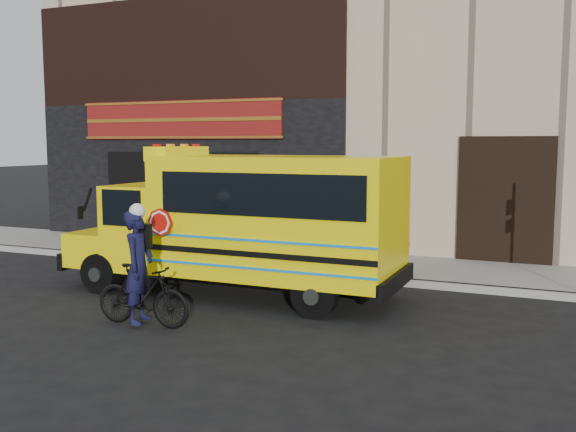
# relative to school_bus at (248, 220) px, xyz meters

# --- Properties ---
(ground) EXTENTS (120.00, 120.00, 0.00)m
(ground) POSITION_rel_school_bus_xyz_m (0.36, -0.52, -1.51)
(ground) COLOR black
(ground) RESTS_ON ground
(curb) EXTENTS (40.00, 0.20, 0.15)m
(curb) POSITION_rel_school_bus_xyz_m (0.36, 2.08, -1.43)
(curb) COLOR gray
(curb) RESTS_ON ground
(sidewalk) EXTENTS (40.00, 3.00, 0.15)m
(sidewalk) POSITION_rel_school_bus_xyz_m (0.36, 3.58, -1.43)
(sidewalk) COLOR gray
(sidewalk) RESTS_ON ground
(building) EXTENTS (20.00, 10.70, 12.00)m
(building) POSITION_rel_school_bus_xyz_m (0.32, 9.93, 4.62)
(building) COLOR tan
(building) RESTS_ON sidewalk
(school_bus) EXTENTS (6.92, 2.43, 2.92)m
(school_bus) POSITION_rel_school_bus_xyz_m (0.00, 0.00, 0.00)
(school_bus) COLOR black
(school_bus) RESTS_ON ground
(bicycle) EXTENTS (1.72, 0.56, 1.02)m
(bicycle) POSITION_rel_school_bus_xyz_m (-0.66, -2.52, -1.00)
(bicycle) COLOR black
(bicycle) RESTS_ON ground
(cyclist) EXTENTS (0.58, 0.76, 1.86)m
(cyclist) POSITION_rel_school_bus_xyz_m (-0.73, -2.52, -0.58)
(cyclist) COLOR black
(cyclist) RESTS_ON ground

